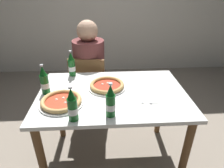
{
  "coord_description": "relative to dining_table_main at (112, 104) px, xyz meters",
  "views": [
    {
      "loc": [
        -0.08,
        -1.35,
        1.55
      ],
      "look_at": [
        0.0,
        0.05,
        0.8
      ],
      "focal_mm": 30.89,
      "sensor_mm": 36.0,
      "label": 1
    }
  ],
  "objects": [
    {
      "name": "ground_plane",
      "position": [
        0.0,
        0.0,
        -0.64
      ],
      "size": [
        8.0,
        8.0,
        0.0
      ],
      "primitive_type": "plane",
      "color": "gray"
    },
    {
      "name": "beer_bottle_extra",
      "position": [
        -0.03,
        -0.3,
        0.22
      ],
      "size": [
        0.07,
        0.07,
        0.25
      ],
      "color": "#14591E",
      "rests_on": "dining_table_main"
    },
    {
      "name": "beer_bottle_center",
      "position": [
        -0.36,
        0.34,
        0.22
      ],
      "size": [
        0.07,
        0.07,
        0.25
      ],
      "color": "#14591E",
      "rests_on": "dining_table_main"
    },
    {
      "name": "beer_bottle_right",
      "position": [
        -0.27,
        -0.33,
        0.22
      ],
      "size": [
        0.07,
        0.07,
        0.25
      ],
      "color": "#14591E",
      "rests_on": "dining_table_main"
    },
    {
      "name": "chair_behind_table",
      "position": [
        -0.23,
        0.61,
        -0.15
      ],
      "size": [
        0.45,
        0.45,
        0.85
      ],
      "rotation": [
        0.0,
        0.0,
        3.01
      ],
      "color": "brown",
      "rests_on": "ground_plane"
    },
    {
      "name": "beer_bottle_left",
      "position": [
        -0.53,
        0.02,
        0.22
      ],
      "size": [
        0.07,
        0.07,
        0.25
      ],
      "color": "#14591E",
      "rests_on": "dining_table_main"
    },
    {
      "name": "diner_seated",
      "position": [
        -0.22,
        0.66,
        -0.05
      ],
      "size": [
        0.34,
        0.34,
        1.21
      ],
      "color": "#2D3342",
      "rests_on": "ground_plane"
    },
    {
      "name": "pizza_margherita_near",
      "position": [
        -0.04,
        0.08,
        0.14
      ],
      "size": [
        0.31,
        0.31,
        0.04
      ],
      "color": "white",
      "rests_on": "dining_table_main"
    },
    {
      "name": "pizza_marinara_far",
      "position": [
        -0.38,
        -0.14,
        0.13
      ],
      "size": [
        0.32,
        0.32,
        0.04
      ],
      "color": "white",
      "rests_on": "dining_table_main"
    },
    {
      "name": "napkin_with_cutlery",
      "position": [
        0.25,
        -0.09,
        0.12
      ],
      "size": [
        0.19,
        0.19,
        0.01
      ],
      "color": "white",
      "rests_on": "dining_table_main"
    },
    {
      "name": "dining_table_main",
      "position": [
        0.0,
        0.0,
        0.0
      ],
      "size": [
        1.2,
        0.8,
        0.75
      ],
      "color": "silver",
      "rests_on": "ground_plane"
    }
  ]
}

